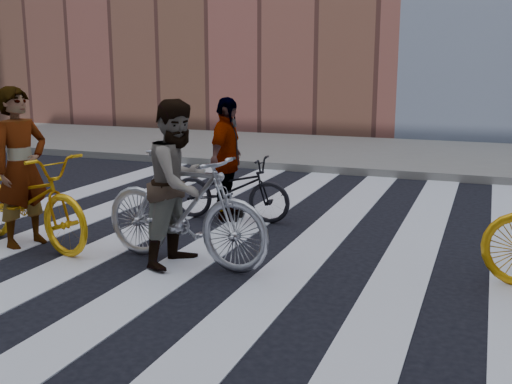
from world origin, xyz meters
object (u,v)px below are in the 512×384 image
Objects in this scene: rider_rear at (227,160)px; bike_dark_rear at (230,188)px; rider_left at (21,168)px; rider_mid at (179,183)px; bike_silver_mid at (184,208)px; bike_yellow_left at (27,200)px.

bike_dark_rear is at bearing -94.66° from rider_rear.
bike_dark_rear is at bearing -28.35° from rider_left.
bike_silver_mid is at bearing -82.92° from rider_mid.
bike_yellow_left is at bearing 99.35° from rider_mid.
rider_rear is at bearing -26.69° from bike_yellow_left.
rider_rear reaches higher than bike_yellow_left.
bike_yellow_left is 1.14× the size of rider_left.
bike_dark_rear is at bearing 14.55° from rider_mid.
bike_yellow_left is at bearing 134.04° from bike_dark_rear.
rider_left reaches higher than rider_mid.
bike_yellow_left is 1.98m from rider_mid.
rider_rear reaches higher than bike_dark_rear.
rider_rear is (1.70, 1.94, -0.09)m from rider_left.
bike_silver_mid is 1.89m from bike_dark_rear.
bike_silver_mid is 1.91m from rider_rear.
rider_left is 1.11× the size of rider_rear.
rider_rear is at bearing -27.53° from rider_left.
bike_silver_mid reaches higher than bike_yellow_left.
bike_yellow_left is 2.58m from bike_dark_rear.
rider_rear is at bearing 16.06° from rider_mid.
rider_rear is (1.65, 1.94, 0.28)m from bike_yellow_left.
rider_left reaches higher than bike_yellow_left.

